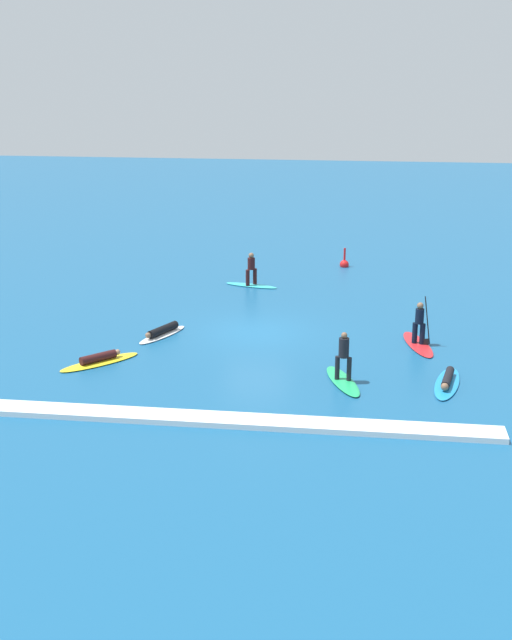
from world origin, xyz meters
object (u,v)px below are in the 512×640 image
at_px(surfer_on_green_board, 343,371).
at_px(surfer_on_red_board, 419,335).
at_px(surfer_on_yellow_board, 99,360).
at_px(marker_buoy, 344,264).
at_px(surfer_on_blue_board, 447,382).
at_px(surfer_on_white_board, 162,332).
at_px(surfer_on_teal_board, 251,276).

relative_size(surfer_on_green_board, surfer_on_red_board, 0.94).
relative_size(surfer_on_red_board, surfer_on_yellow_board, 1.13).
relative_size(surfer_on_yellow_board, marker_buoy, 2.48).
height_order(surfer_on_green_board, surfer_on_blue_board, surfer_on_green_board).
distance_m(surfer_on_green_board, surfer_on_blue_board, 3.51).
bearing_deg(surfer_on_red_board, surfer_on_green_board, -46.16).
distance_m(surfer_on_yellow_board, surfer_on_white_board, 3.65).
bearing_deg(surfer_on_teal_board, surfer_on_red_board, -31.43).
height_order(surfer_on_green_board, marker_buoy, surfer_on_green_board).
bearing_deg(marker_buoy, surfer_on_green_board, -88.59).
bearing_deg(surfer_on_teal_board, surfer_on_yellow_board, -94.96).
height_order(surfer_on_green_board, surfer_on_white_board, surfer_on_green_board).
bearing_deg(surfer_on_yellow_board, surfer_on_green_board, -51.26).
bearing_deg(surfer_on_green_board, surfer_on_teal_board, -178.02).
height_order(surfer_on_white_board, marker_buoy, marker_buoy).
relative_size(surfer_on_teal_board, surfer_on_yellow_board, 0.97).
xyz_separation_m(surfer_on_red_board, surfer_on_blue_board, (0.74, -3.98, -0.30)).
relative_size(surfer_on_red_board, surfer_on_white_board, 1.16).
xyz_separation_m(surfer_on_teal_board, surfer_on_yellow_board, (-4.00, -11.25, -0.39)).
bearing_deg(surfer_on_yellow_board, marker_buoy, 15.76).
relative_size(surfer_on_green_board, surfer_on_yellow_board, 1.06).
bearing_deg(marker_buoy, surfer_on_teal_board, -133.92).
bearing_deg(marker_buoy, surfer_on_red_board, -75.60).
xyz_separation_m(surfer_on_teal_board, marker_buoy, (4.35, 4.52, -0.35)).
height_order(surfer_on_yellow_board, surfer_on_blue_board, surfer_on_yellow_board).
height_order(surfer_on_green_board, surfer_on_yellow_board, surfer_on_green_board).
distance_m(surfer_on_teal_board, marker_buoy, 6.28).
bearing_deg(surfer_on_blue_board, marker_buoy, -155.10).
distance_m(surfer_on_green_board, surfer_on_red_board, 5.04).
bearing_deg(surfer_on_teal_board, surfer_on_blue_board, -40.38).
relative_size(surfer_on_white_board, surfer_on_blue_board, 0.85).
bearing_deg(surfer_on_white_board, surfer_on_teal_board, -172.03).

